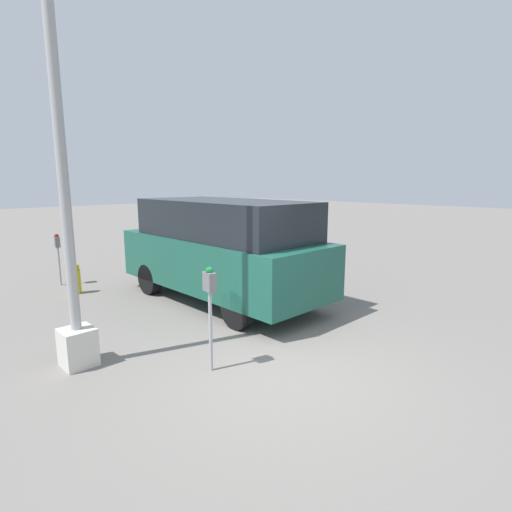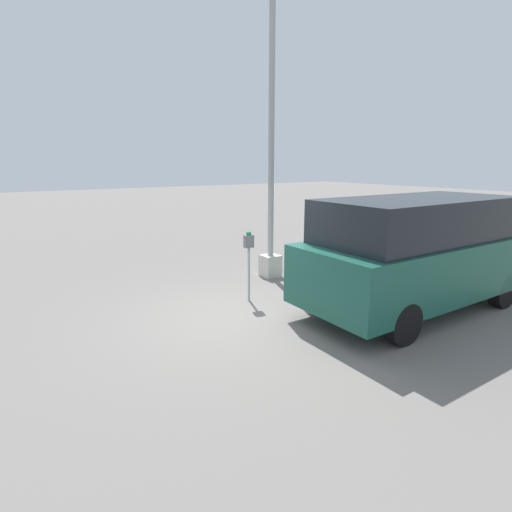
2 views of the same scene
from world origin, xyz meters
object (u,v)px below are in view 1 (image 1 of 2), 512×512
parking_meter_near (210,295)px  parked_van (222,247)px  lamp_post (67,224)px  parking_meter_far (58,247)px  fire_hydrant (76,278)px

parking_meter_near → parked_van: bearing=-33.2°
parking_meter_near → lamp_post: 2.14m
parked_van → parking_meter_far: bearing=28.8°
fire_hydrant → parking_meter_near: bearing=178.2°
parking_meter_near → parked_van: size_ratio=0.29×
parking_meter_near → fire_hydrant: 5.34m
parking_meter_far → fire_hydrant: bearing=-170.5°
fire_hydrant → parked_van: bearing=-143.8°
parked_van → fire_hydrant: bearing=36.9°
lamp_post → fire_hydrant: (3.83, -1.42, -1.67)m
lamp_post → parking_meter_near: bearing=-139.2°
parking_meter_near → parking_meter_far: (6.34, -0.17, -0.12)m
parked_van → fire_hydrant: 3.62m
fire_hydrant → lamp_post: bearing=159.6°
parking_meter_near → fire_hydrant: size_ratio=2.05×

